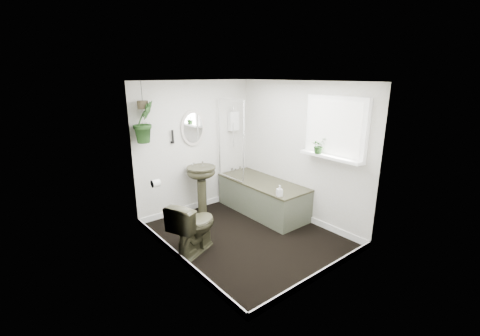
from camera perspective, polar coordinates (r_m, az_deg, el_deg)
floor at (r=5.07m, az=1.09°, el=-11.96°), size 2.30×2.80×0.02m
ceiling at (r=4.46m, az=1.25°, el=15.29°), size 2.30×2.80×0.02m
wall_back at (r=5.75m, az=-7.92°, el=3.71°), size 2.30×0.02×2.30m
wall_front at (r=3.72m, az=15.31°, el=-3.80°), size 2.30×0.02×2.30m
wall_left at (r=4.02m, az=-11.63°, el=-2.02°), size 0.02×2.80×2.30m
wall_right at (r=5.43m, az=10.60°, el=2.83°), size 0.02×2.80×2.30m
skirting at (r=5.04m, az=1.09°, el=-11.36°), size 2.30×2.80×0.10m
bathtub at (r=5.76m, az=4.03°, el=-5.09°), size 0.72×1.72×0.58m
bath_screen at (r=5.64m, az=-1.64°, el=4.96°), size 0.04×0.72×1.40m
shower_box at (r=6.07m, az=-1.18°, el=8.36°), size 0.20×0.10×0.35m
oval_mirror at (r=5.62m, az=-8.34°, el=7.04°), size 0.46×0.03×0.62m
wall_sconce at (r=5.44m, az=-11.87°, el=5.49°), size 0.04×0.04×0.22m
toilet_roll_holder at (r=4.72m, az=-14.76°, el=-2.64°), size 0.11×0.11×0.11m
window_recess at (r=4.86m, az=16.65°, el=6.88°), size 0.08×1.00×0.90m
window_sill at (r=4.88m, az=15.78°, el=1.95°), size 0.18×1.00×0.04m
window_blinds at (r=4.82m, az=16.34°, el=6.84°), size 0.01×0.86×0.76m
toilet at (r=4.53m, az=-8.20°, el=-10.17°), size 0.86×0.69×0.76m
pedestal_sink at (r=5.72m, az=-6.80°, el=-3.86°), size 0.56×0.50×0.86m
sill_plant at (r=4.93m, az=13.80°, el=3.90°), size 0.23×0.20×0.24m
hanging_plant at (r=5.08m, az=-16.68°, el=7.84°), size 0.41×0.36×0.63m
soap_bottle at (r=4.98m, az=7.05°, el=-4.04°), size 0.10×0.10×0.18m
hanging_pot at (r=5.06m, az=-16.92°, el=10.69°), size 0.16×0.16×0.12m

